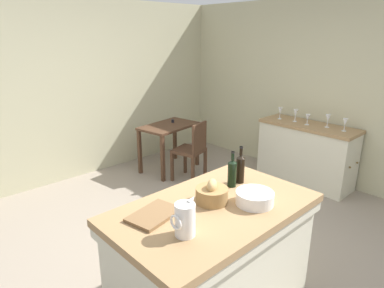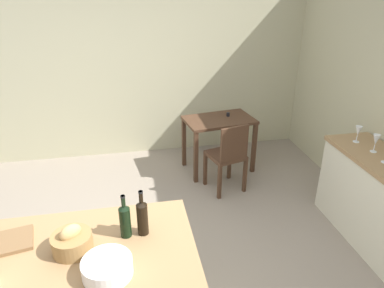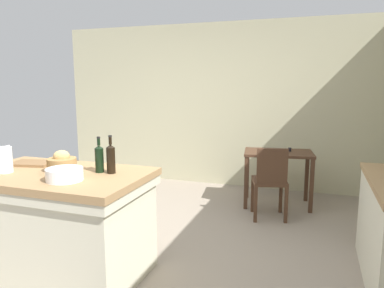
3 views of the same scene
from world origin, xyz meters
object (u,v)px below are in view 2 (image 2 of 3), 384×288
(wine_glass_far_right, at_px, (358,131))
(wine_bottle_amber, at_px, (125,220))
(bread_basket, at_px, (72,241))
(wooden_chair, at_px, (228,155))
(cutting_board, at_px, (2,244))
(wine_glass_right, at_px, (376,140))
(wine_bottle_dark, at_px, (142,217))
(wash_bowl, at_px, (107,267))
(writing_desk, at_px, (219,127))
(side_cabinet, at_px, (379,202))

(wine_glass_far_right, bearing_deg, wine_bottle_amber, -155.61)
(bread_basket, bearing_deg, wine_bottle_amber, 13.73)
(wooden_chair, distance_m, cutting_board, 2.66)
(bread_basket, distance_m, wine_glass_right, 2.87)
(wine_bottle_dark, height_order, wine_bottle_amber, wine_bottle_dark)
(wooden_chair, distance_m, wash_bowl, 2.52)
(cutting_board, distance_m, wine_glass_right, 3.25)
(writing_desk, distance_m, wooden_chair, 0.59)
(bread_basket, xyz_separation_m, wine_glass_right, (2.72, 0.91, 0.03))
(side_cabinet, bearing_deg, writing_desk, 123.42)
(wine_bottle_amber, bearing_deg, wash_bowl, -109.11)
(wash_bowl, bearing_deg, cutting_board, 150.66)
(wine_bottle_amber, bearing_deg, cutting_board, 176.07)
(writing_desk, xyz_separation_m, bread_basket, (-1.57, -2.43, 0.36))
(wine_bottle_amber, xyz_separation_m, wine_glass_far_right, (2.37, 1.07, -0.03))
(cutting_board, bearing_deg, wooden_chair, 41.09)
(wine_bottle_dark, bearing_deg, wooden_chair, 57.99)
(writing_desk, relative_size, wine_bottle_dark, 3.05)
(wine_bottle_amber, height_order, wine_glass_far_right, wine_bottle_amber)
(side_cabinet, height_order, wine_bottle_amber, wine_bottle_amber)
(wine_bottle_amber, bearing_deg, bread_basket, -166.27)
(bread_basket, height_order, wine_bottle_amber, wine_bottle_amber)
(cutting_board, bearing_deg, wine_bottle_amber, -3.93)
(cutting_board, bearing_deg, wine_glass_far_right, 18.09)
(wooden_chair, height_order, wine_bottle_amber, wine_bottle_amber)
(wash_bowl, relative_size, cutting_board, 0.79)
(cutting_board, xyz_separation_m, wine_glass_far_right, (3.13, 1.02, 0.08))
(wine_bottle_dark, bearing_deg, side_cabinet, 14.77)
(wooden_chair, bearing_deg, wash_bowl, -122.39)
(wine_glass_right, height_order, wine_glass_far_right, wine_glass_right)
(wine_bottle_dark, xyz_separation_m, wine_bottle_amber, (-0.11, -0.00, -0.01))
(side_cabinet, xyz_separation_m, cutting_board, (-3.16, -0.56, 0.48))
(bread_basket, height_order, wine_glass_right, bread_basket)
(writing_desk, height_order, bread_basket, bread_basket)
(wash_bowl, xyz_separation_m, cutting_board, (-0.65, 0.37, -0.04))
(writing_desk, bearing_deg, wooden_chair, -93.38)
(cutting_board, bearing_deg, bread_basket, -16.53)
(wooden_chair, distance_m, wine_bottle_dark, 2.16)
(wash_bowl, height_order, wine_glass_right, wine_glass_right)
(writing_desk, bearing_deg, bread_basket, -122.90)
(writing_desk, xyz_separation_m, cutting_board, (-2.01, -2.30, 0.30))
(side_cabinet, relative_size, wine_glass_far_right, 7.95)
(wooden_chair, distance_m, bread_basket, 2.45)
(writing_desk, bearing_deg, cutting_board, -131.19)
(cutting_board, height_order, wine_bottle_amber, wine_bottle_amber)
(wooden_chair, bearing_deg, wine_bottle_amber, -124.42)
(wooden_chair, height_order, wine_glass_right, wine_glass_right)
(cutting_board, bearing_deg, wash_bowl, -29.34)
(writing_desk, relative_size, wine_bottle_amber, 3.22)
(side_cabinet, distance_m, writing_desk, 2.09)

